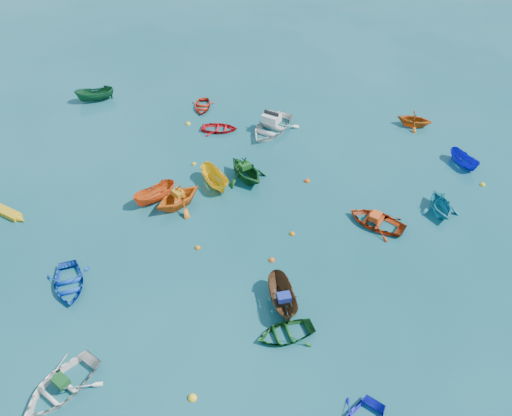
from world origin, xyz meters
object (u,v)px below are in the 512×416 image
(dinghy_blue_sw, at_px, (70,286))
(motorboat_white, at_px, (271,131))
(dinghy_white_near, at_px, (62,390))
(kayak_yellow, at_px, (1,211))

(dinghy_blue_sw, relative_size, motorboat_white, 0.69)
(dinghy_white_near, relative_size, motorboat_white, 0.79)
(dinghy_white_near, bearing_deg, motorboat_white, 102.06)
(dinghy_blue_sw, distance_m, kayak_yellow, 8.37)
(dinghy_white_near, distance_m, kayak_yellow, 13.72)
(motorboat_white, bearing_deg, kayak_yellow, -120.68)
(motorboat_white, bearing_deg, dinghy_white_near, -83.82)
(dinghy_blue_sw, relative_size, kayak_yellow, 0.78)
(kayak_yellow, xyz_separation_m, motorboat_white, (12.41, 14.33, 0.00))
(dinghy_white_near, height_order, motorboat_white, motorboat_white)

